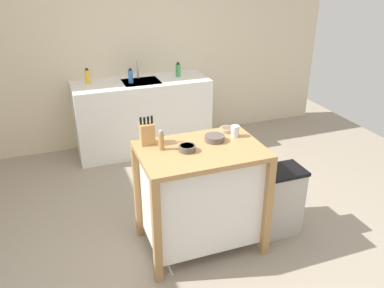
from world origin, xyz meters
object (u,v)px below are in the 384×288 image
(bottle_hand_soap, at_px, (88,77))
(bottle_spray_cleaner, at_px, (178,70))
(drinking_cup, at_px, (235,131))
(bowl_ceramic_small, at_px, (215,138))
(bottle_dish_soap, at_px, (131,76))
(trash_bin, at_px, (280,201))
(kitchen_island, at_px, (200,193))
(pepper_grinder, at_px, (161,140))
(sink_faucet, at_px, (138,69))
(knife_block, at_px, (147,133))
(bowl_ceramic_wide, at_px, (227,129))
(bowl_stoneware_deep, at_px, (187,148))

(bottle_hand_soap, distance_m, bottle_spray_cleaner, 1.10)
(drinking_cup, distance_m, bottle_hand_soap, 2.22)
(bowl_ceramic_small, distance_m, bottle_dish_soap, 1.91)
(drinking_cup, distance_m, trash_bin, 0.77)
(kitchen_island, distance_m, drinking_cup, 0.58)
(trash_bin, height_order, bottle_hand_soap, bottle_hand_soap)
(bottle_spray_cleaner, bearing_deg, bottle_hand_soap, 176.54)
(kitchen_island, height_order, pepper_grinder, pepper_grinder)
(pepper_grinder, bearing_deg, bowl_ceramic_small, 0.69)
(drinking_cup, xyz_separation_m, sink_faucet, (-0.33, 2.05, 0.05))
(knife_block, xyz_separation_m, bottle_hand_soap, (-0.23, 1.90, -0.02))
(kitchen_island, xyz_separation_m, bowl_ceramic_wide, (0.33, 0.23, 0.42))
(kitchen_island, bearing_deg, bottle_dish_soap, 93.38)
(drinking_cup, bearing_deg, sink_faucet, 99.25)
(kitchen_island, distance_m, trash_bin, 0.76)
(knife_block, bearing_deg, bowl_stoneware_deep, -42.92)
(bowl_stoneware_deep, xyz_separation_m, bowl_ceramic_wide, (0.44, 0.24, -0.01))
(kitchen_island, xyz_separation_m, drinking_cup, (0.35, 0.12, 0.45))
(kitchen_island, xyz_separation_m, sink_faucet, (0.01, 2.17, 0.50))
(knife_block, relative_size, bowl_stoneware_deep, 1.76)
(kitchen_island, xyz_separation_m, knife_block, (-0.37, 0.23, 0.49))
(bowl_ceramic_small, distance_m, sink_faucet, 2.08)
(knife_block, relative_size, bowl_ceramic_small, 1.43)
(bowl_ceramic_small, bearing_deg, drinking_cup, 6.67)
(bowl_ceramic_small, bearing_deg, bowl_ceramic_wide, 39.10)
(trash_bin, height_order, bottle_dish_soap, bottle_dish_soap)
(knife_block, bearing_deg, bottle_hand_soap, 96.98)
(bottle_dish_soap, bearing_deg, knife_block, -98.09)
(knife_block, bearing_deg, drinking_cup, -9.16)
(kitchen_island, relative_size, bottle_dish_soap, 5.56)
(pepper_grinder, distance_m, bottle_hand_soap, 2.06)
(bowl_ceramic_wide, xyz_separation_m, drinking_cup, (0.02, -0.12, 0.03))
(bowl_stoneware_deep, xyz_separation_m, pepper_grinder, (-0.18, 0.09, 0.05))
(knife_block, height_order, bottle_dish_soap, knife_block)
(bottle_dish_soap, bearing_deg, bowl_ceramic_small, -81.79)
(bottle_spray_cleaner, bearing_deg, bowl_ceramic_wide, -95.36)
(drinking_cup, distance_m, pepper_grinder, 0.64)
(trash_bin, height_order, bottle_spray_cleaner, bottle_spray_cleaner)
(bowl_ceramic_small, height_order, bottle_hand_soap, bottle_hand_soap)
(bottle_hand_soap, bearing_deg, bowl_stoneware_deep, -77.20)
(bottle_hand_soap, bearing_deg, knife_block, -83.02)
(bottle_spray_cleaner, bearing_deg, kitchen_island, -103.65)
(kitchen_island, relative_size, bowl_ceramic_wide, 8.01)
(sink_faucet, height_order, bottle_dish_soap, sink_faucet)
(bowl_ceramic_small, xyz_separation_m, pepper_grinder, (-0.45, -0.01, 0.05))
(bottle_spray_cleaner, bearing_deg, knife_block, -115.34)
(knife_block, bearing_deg, pepper_grinder, -62.33)
(knife_block, distance_m, sink_faucet, 1.97)
(bowl_ceramic_small, relative_size, bottle_dish_soap, 0.92)
(drinking_cup, distance_m, bottle_spray_cleaner, 1.95)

